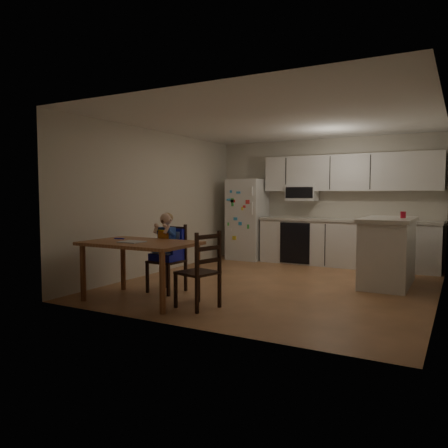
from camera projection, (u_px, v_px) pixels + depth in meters
room at (289, 203)px, 7.08m from camera, size 4.52×5.01×2.51m
refrigerator at (247, 219)px, 9.31m from camera, size 0.72×0.70×1.70m
kitchen_run at (345, 221)px, 8.40m from camera, size 3.37×0.62×2.15m
kitchen_island at (388, 251)px, 6.66m from camera, size 0.73×1.40×1.03m
red_cup at (403, 215)px, 6.57m from camera, size 0.08×0.08×0.10m
dining_table at (140, 250)px, 5.69m from camera, size 1.45×0.93×0.78m
napkin at (132, 242)px, 5.61m from camera, size 0.29×0.25×0.01m
toddler_spoon at (119, 239)px, 5.99m from camera, size 0.12×0.06×0.02m
chair_booster at (168, 244)px, 6.22m from camera, size 0.45×0.45×1.13m
chair_side at (203, 265)px, 5.27m from camera, size 0.51×0.51×0.95m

